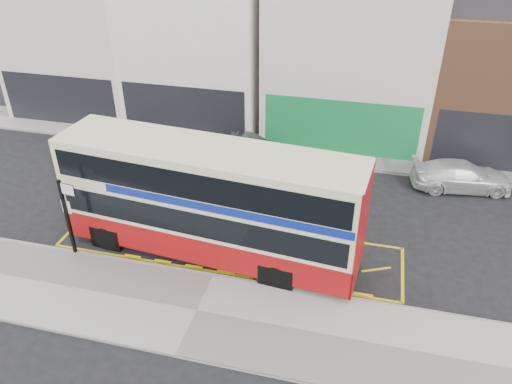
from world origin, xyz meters
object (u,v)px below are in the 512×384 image
(car_grey, at_px, (248,149))
(car_white, at_px, (462,176))
(car_silver, at_px, (126,142))
(street_tree_right, at_px, (353,97))
(bus_stop_post, at_px, (67,211))
(double_decker_bus, at_px, (211,201))

(car_grey, distance_m, car_white, 10.89)
(car_white, bearing_deg, car_silver, 82.86)
(street_tree_right, bearing_deg, bus_stop_post, -128.64)
(double_decker_bus, bearing_deg, bus_stop_post, -158.40)
(double_decker_bus, bearing_deg, car_silver, 141.35)
(bus_stop_post, relative_size, car_silver, 0.74)
(street_tree_right, bearing_deg, car_silver, -163.17)
(car_grey, bearing_deg, car_white, -94.75)
(bus_stop_post, relative_size, car_grey, 0.80)
(street_tree_right, bearing_deg, car_white, -27.22)
(car_silver, distance_m, car_white, 17.59)
(double_decker_bus, xyz_separation_m, car_grey, (-0.66, 8.11, -1.78))
(car_silver, relative_size, car_grey, 1.08)
(double_decker_bus, xyz_separation_m, car_silver, (-7.35, 7.12, -1.71))
(car_grey, height_order, street_tree_right, street_tree_right)
(car_white, distance_m, street_tree_right, 6.90)
(car_grey, height_order, car_white, car_white)
(double_decker_bus, relative_size, car_silver, 2.66)
(car_grey, relative_size, street_tree_right, 0.90)
(car_grey, bearing_deg, double_decker_bus, -178.22)
(car_grey, bearing_deg, bus_stop_post, 151.52)
(car_silver, xyz_separation_m, car_white, (17.58, 0.63, -0.07))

